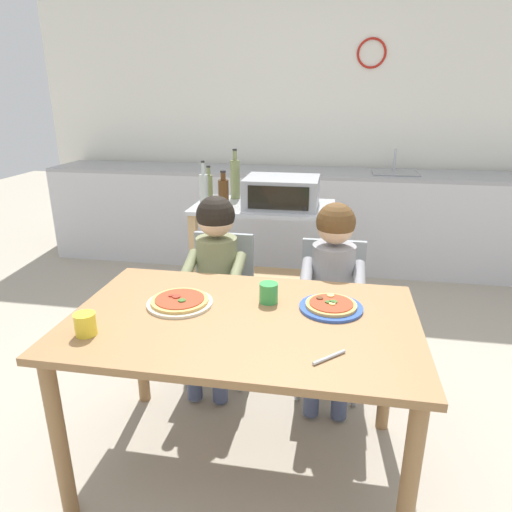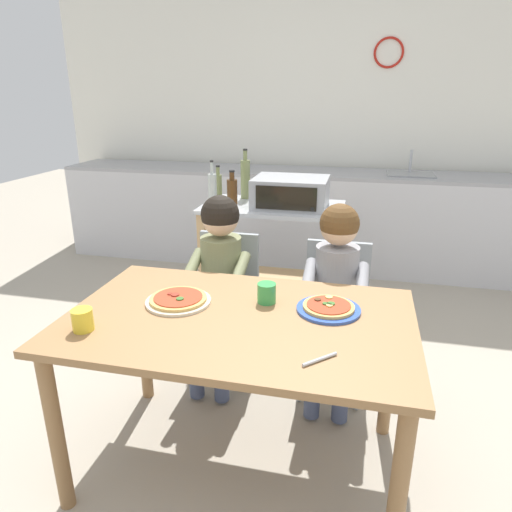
% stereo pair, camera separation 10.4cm
% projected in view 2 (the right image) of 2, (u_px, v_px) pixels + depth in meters
% --- Properties ---
extents(ground_plane, '(12.03, 12.03, 0.00)m').
position_uv_depth(ground_plane, '(286.00, 334.00, 3.16)').
color(ground_plane, '#A89E8C').
extents(back_wall_tiled, '(5.31, 0.14, 2.70)m').
position_uv_depth(back_wall_tiled, '(322.00, 117.00, 4.42)').
color(back_wall_tiled, white).
rests_on(back_wall_tiled, ground).
extents(kitchen_counter, '(4.77, 0.60, 1.09)m').
position_uv_depth(kitchen_counter, '(313.00, 218.00, 4.35)').
color(kitchen_counter, silver).
rests_on(kitchen_counter, ground).
extents(kitchen_island_cart, '(0.94, 0.54, 0.85)m').
position_uv_depth(kitchen_island_cart, '(272.00, 246.00, 3.20)').
color(kitchen_island_cart, '#B7BABF').
rests_on(kitchen_island_cart, ground).
extents(toaster_oven, '(0.48, 0.39, 0.19)m').
position_uv_depth(toaster_oven, '(291.00, 192.00, 3.03)').
color(toaster_oven, '#999BA0').
rests_on(toaster_oven, kitchen_island_cart).
extents(bottle_squat_spirits, '(0.07, 0.07, 0.35)m').
position_uv_depth(bottle_squat_spirits, '(245.00, 178.00, 3.26)').
color(bottle_squat_spirits, olive).
rests_on(bottle_squat_spirits, kitchen_island_cart).
extents(bottle_dark_olive_oil, '(0.06, 0.06, 0.32)m').
position_uv_depth(bottle_dark_olive_oil, '(213.00, 191.00, 2.96)').
color(bottle_dark_olive_oil, '#ADB7B2').
rests_on(bottle_dark_olive_oil, kitchen_island_cart).
extents(bottle_slim_sauce, '(0.05, 0.05, 0.27)m').
position_uv_depth(bottle_slim_sauce, '(218.00, 188.00, 3.09)').
color(bottle_slim_sauce, olive).
rests_on(bottle_slim_sauce, kitchen_island_cart).
extents(bottle_tall_green_wine, '(0.07, 0.07, 0.25)m').
position_uv_depth(bottle_tall_green_wine, '(232.00, 193.00, 2.99)').
color(bottle_tall_green_wine, '#4C2D14').
rests_on(bottle_tall_green_wine, kitchen_island_cart).
extents(dining_table, '(1.37, 0.85, 0.74)m').
position_uv_depth(dining_table, '(239.00, 338.00, 1.85)').
color(dining_table, olive).
rests_on(dining_table, ground).
extents(dining_chair_left, '(0.36, 0.36, 0.81)m').
position_uv_depth(dining_chair_left, '(226.00, 294.00, 2.63)').
color(dining_chair_left, gray).
rests_on(dining_chair_left, ground).
extents(dining_chair_right, '(0.36, 0.36, 0.81)m').
position_uv_depth(dining_chair_right, '(335.00, 307.00, 2.48)').
color(dining_chair_right, gray).
rests_on(dining_chair_right, ground).
extents(child_in_olive_shirt, '(0.32, 0.42, 1.05)m').
position_uv_depth(child_in_olive_shirt, '(218.00, 267.00, 2.45)').
color(child_in_olive_shirt, '#424C6B').
rests_on(child_in_olive_shirt, ground).
extents(child_in_grey_shirt, '(0.32, 0.42, 1.04)m').
position_uv_depth(child_in_grey_shirt, '(335.00, 281.00, 2.30)').
color(child_in_grey_shirt, '#424C6B').
rests_on(child_in_grey_shirt, ground).
extents(pizza_plate_cream, '(0.27, 0.27, 0.03)m').
position_uv_depth(pizza_plate_cream, '(178.00, 300.00, 1.93)').
color(pizza_plate_cream, beige).
rests_on(pizza_plate_cream, dining_table).
extents(pizza_plate_blue_rimmed, '(0.26, 0.26, 0.03)m').
position_uv_depth(pizza_plate_blue_rimmed, '(328.00, 308.00, 1.86)').
color(pizza_plate_blue_rimmed, '#3356B7').
rests_on(pizza_plate_blue_rimmed, dining_table).
extents(drinking_cup_yellow, '(0.08, 0.08, 0.08)m').
position_uv_depth(drinking_cup_yellow, '(83.00, 320.00, 1.70)').
color(drinking_cup_yellow, yellow).
rests_on(drinking_cup_yellow, dining_table).
extents(drinking_cup_green, '(0.08, 0.08, 0.08)m').
position_uv_depth(drinking_cup_green, '(267.00, 293.00, 1.92)').
color(drinking_cup_green, green).
rests_on(drinking_cup_green, dining_table).
extents(serving_spoon, '(0.11, 0.11, 0.01)m').
position_uv_depth(serving_spoon, '(320.00, 359.00, 1.51)').
color(serving_spoon, '#B7BABF').
rests_on(serving_spoon, dining_table).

